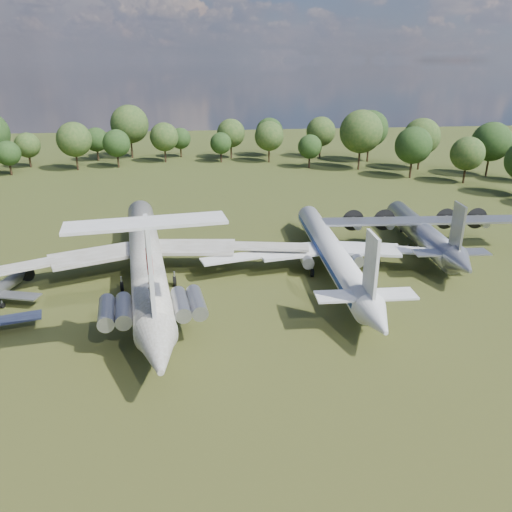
{
  "coord_description": "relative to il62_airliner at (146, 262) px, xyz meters",
  "views": [
    {
      "loc": [
        2.82,
        -58.53,
        26.48
      ],
      "look_at": [
        9.56,
        -4.23,
        5.0
      ],
      "focal_mm": 35.0,
      "sensor_mm": 36.0,
      "label": 1
    }
  ],
  "objects": [
    {
      "name": "ground",
      "position": [
        3.76,
        -1.21,
        -2.74
      ],
      "size": [
        300.0,
        300.0,
        0.0
      ],
      "primitive_type": "plane",
      "color": "#274216",
      "rests_on": "ground"
    },
    {
      "name": "il62_airliner",
      "position": [
        0.0,
        0.0,
        0.0
      ],
      "size": [
        49.44,
        60.64,
        5.47
      ],
      "primitive_type": null,
      "rotation": [
        0.0,
        0.0,
        0.12
      ],
      "color": "#BBBBB6",
      "rests_on": "ground"
    },
    {
      "name": "tu104_jet",
      "position": [
        24.04,
        -0.06,
        -0.44
      ],
      "size": [
        35.97,
        47.05,
        4.59
      ],
      "primitive_type": null,
      "rotation": [
        0.0,
        0.0,
        -0.03
      ],
      "color": "silver",
      "rests_on": "ground"
    },
    {
      "name": "an12_transport",
      "position": [
        39.62,
        6.89,
        -0.54
      ],
      "size": [
        32.03,
        35.29,
        4.38
      ],
      "primitive_type": null,
      "rotation": [
        0.0,
        0.0,
        -0.07
      ],
      "color": "#A8ABB0",
      "rests_on": "ground"
    },
    {
      "name": "person_on_il62",
      "position": [
        1.88,
        -15.2,
        3.54
      ],
      "size": [
        0.61,
        0.41,
        1.61
      ],
      "primitive_type": "imported",
      "rotation": [
        0.0,
        0.0,
        3.09
      ],
      "color": "#916A4A",
      "rests_on": "il62_airliner"
    }
  ]
}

